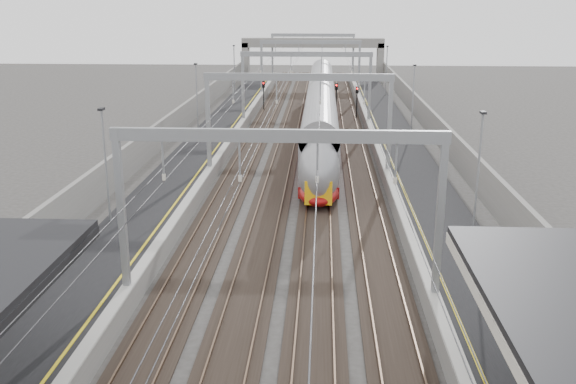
# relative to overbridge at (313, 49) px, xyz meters

# --- Properties ---
(platform_left) EXTENTS (4.00, 120.00, 1.00)m
(platform_left) POSITION_rel_overbridge_xyz_m (-8.00, -55.00, -4.81)
(platform_left) COLOR black
(platform_left) RESTS_ON ground
(platform_right) EXTENTS (4.00, 120.00, 1.00)m
(platform_right) POSITION_rel_overbridge_xyz_m (8.00, -55.00, -4.81)
(platform_right) COLOR black
(platform_right) RESTS_ON ground
(tracks) EXTENTS (11.40, 140.00, 0.20)m
(tracks) POSITION_rel_overbridge_xyz_m (0.00, -55.00, -5.26)
(tracks) COLOR black
(tracks) RESTS_ON ground
(overhead_line) EXTENTS (13.00, 140.00, 6.60)m
(overhead_line) POSITION_rel_overbridge_xyz_m (0.00, -48.38, 0.83)
(overhead_line) COLOR gray
(overhead_line) RESTS_ON platform_left
(overbridge) EXTENTS (22.00, 2.20, 6.90)m
(overbridge) POSITION_rel_overbridge_xyz_m (0.00, 0.00, 0.00)
(overbridge) COLOR slate
(overbridge) RESTS_ON ground
(wall_left) EXTENTS (0.30, 120.00, 3.20)m
(wall_left) POSITION_rel_overbridge_xyz_m (-11.20, -55.00, -3.71)
(wall_left) COLOR slate
(wall_left) RESTS_ON ground
(wall_right) EXTENTS (0.30, 120.00, 3.20)m
(wall_right) POSITION_rel_overbridge_xyz_m (11.20, -55.00, -3.71)
(wall_right) COLOR slate
(wall_right) RESTS_ON ground
(train) EXTENTS (2.63, 47.84, 4.15)m
(train) POSITION_rel_overbridge_xyz_m (1.50, -42.96, -3.27)
(train) COLOR #980E0D
(train) RESTS_ON ground
(signal_green) EXTENTS (0.32, 0.32, 3.48)m
(signal_green) POSITION_rel_overbridge_xyz_m (-5.20, -27.54, -2.89)
(signal_green) COLOR black
(signal_green) RESTS_ON ground
(signal_red_near) EXTENTS (0.32, 0.32, 3.48)m
(signal_red_near) POSITION_rel_overbridge_xyz_m (3.20, -28.94, -2.89)
(signal_red_near) COLOR black
(signal_red_near) RESTS_ON ground
(signal_red_far) EXTENTS (0.32, 0.32, 3.48)m
(signal_red_far) POSITION_rel_overbridge_xyz_m (5.40, -31.80, -2.89)
(signal_red_far) COLOR black
(signal_red_far) RESTS_ON ground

